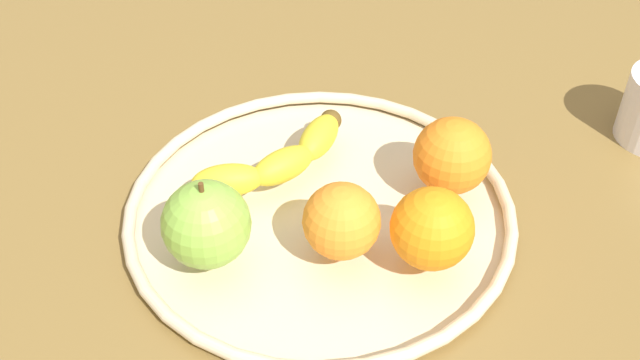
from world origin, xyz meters
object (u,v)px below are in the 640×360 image
(fruit_bowl, at_px, (320,211))
(orange_back_left, at_px, (452,156))
(banana, at_px, (280,159))
(orange_back_right, at_px, (342,221))
(apple, at_px, (204,221))
(orange_center, at_px, (432,229))

(fruit_bowl, relative_size, orange_back_left, 5.02)
(orange_back_left, bearing_deg, banana, 138.84)
(fruit_bowl, relative_size, banana, 1.99)
(orange_back_right, bearing_deg, apple, 148.34)
(apple, height_order, orange_back_right, apple)
(orange_back_right, bearing_deg, fruit_bowl, 74.10)
(apple, xyz_separation_m, orange_back_right, (0.10, -0.06, -0.00))
(apple, relative_size, orange_center, 1.18)
(banana, bearing_deg, apple, -155.82)
(orange_back_left, bearing_deg, fruit_bowl, 158.26)
(orange_back_right, bearing_deg, banana, 84.98)
(orange_center, bearing_deg, banana, 105.32)
(orange_back_right, height_order, orange_center, orange_center)
(orange_center, xyz_separation_m, orange_back_left, (0.08, 0.06, 0.00))
(fruit_bowl, xyz_separation_m, apple, (-0.11, 0.00, 0.05))
(banana, distance_m, orange_center, 0.17)
(banana, height_order, orange_back_left, orange_back_left)
(fruit_bowl, bearing_deg, apple, 177.90)
(orange_back_right, bearing_deg, orange_center, -42.28)
(fruit_bowl, distance_m, orange_back_right, 0.07)
(apple, xyz_separation_m, orange_back_left, (0.23, -0.05, -0.00))
(orange_center, bearing_deg, orange_back_right, 137.72)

